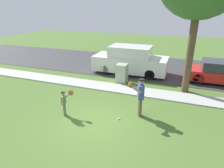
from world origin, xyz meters
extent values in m
plane|color=#4C6B2D|center=(0.00, 3.50, 0.00)|extent=(48.00, 48.00, 0.00)
cube|color=#B2B2AD|center=(0.00, 3.60, 0.03)|extent=(36.00, 1.20, 0.06)
cube|color=#38383A|center=(0.00, 8.60, 0.01)|extent=(36.00, 6.80, 0.02)
cylinder|color=brown|center=(1.59, 1.07, 0.42)|extent=(0.13, 0.13, 0.83)
cylinder|color=brown|center=(1.53, 1.23, 0.42)|extent=(0.13, 0.13, 0.83)
cube|color=#33478C|center=(1.56, 1.15, 1.12)|extent=(0.35, 0.45, 0.59)
sphere|color=#A87A5B|center=(1.56, 1.15, 1.55)|extent=(0.22, 0.22, 0.22)
cylinder|color=black|center=(1.56, 1.15, 1.63)|extent=(0.24, 0.24, 0.07)
cylinder|color=#A87A5B|center=(1.41, 0.83, 1.34)|extent=(0.51, 0.26, 0.40)
ellipsoid|color=brown|center=(1.23, 0.77, 1.52)|extent=(0.25, 0.21, 0.26)
cylinder|color=#A87A5B|center=(1.47, 1.38, 1.14)|extent=(0.10, 0.10, 0.55)
cylinder|color=#6B6656|center=(-1.46, 0.12, 0.27)|extent=(0.09, 0.09, 0.54)
cylinder|color=#6B6656|center=(-1.42, 0.02, 0.27)|extent=(0.09, 0.09, 0.54)
cube|color=#4C7251|center=(-1.44, 0.07, 0.74)|extent=(0.23, 0.29, 0.38)
sphere|color=#A87A5B|center=(-1.44, 0.07, 1.01)|extent=(0.15, 0.15, 0.15)
cylinder|color=black|center=(-1.44, 0.07, 1.07)|extent=(0.15, 0.15, 0.04)
cylinder|color=#A87A5B|center=(-1.34, 0.28, 0.87)|extent=(0.33, 0.17, 0.26)
ellipsoid|color=brown|center=(-1.22, 0.32, 0.99)|extent=(0.25, 0.21, 0.26)
cylinder|color=#A87A5B|center=(-1.39, -0.08, 0.75)|extent=(0.06, 0.06, 0.36)
sphere|color=white|center=(0.83, 0.54, 0.04)|extent=(0.07, 0.07, 0.07)
cube|color=#9EB293|center=(-0.36, 4.66, 0.57)|extent=(0.62, 0.68, 1.15)
cylinder|color=brown|center=(3.31, 4.56, 2.26)|extent=(0.37, 0.37, 4.53)
cube|color=silver|center=(-0.39, 6.58, 0.70)|extent=(5.00, 1.95, 1.00)
cube|color=silver|center=(-0.39, 6.58, 1.55)|extent=(2.75, 1.79, 0.70)
cylinder|color=black|center=(-1.94, 5.72, 0.34)|extent=(0.64, 0.22, 0.64)
cylinder|color=black|center=(-1.94, 7.45, 0.34)|extent=(0.64, 0.22, 0.64)
cylinder|color=black|center=(1.16, 5.72, 0.34)|extent=(0.64, 0.22, 0.64)
cylinder|color=black|center=(1.16, 7.45, 0.34)|extent=(0.64, 0.22, 0.64)
cube|color=red|center=(5.25, 6.69, 0.50)|extent=(4.00, 1.75, 0.60)
cube|color=#2D333D|center=(5.25, 6.69, 1.07)|extent=(2.20, 1.61, 0.55)
cylinder|color=black|center=(4.01, 5.92, 0.34)|extent=(0.64, 0.22, 0.64)
cylinder|color=black|center=(4.01, 7.45, 0.34)|extent=(0.64, 0.22, 0.64)
camera|label=1|loc=(2.97, -6.02, 4.31)|focal=31.09mm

